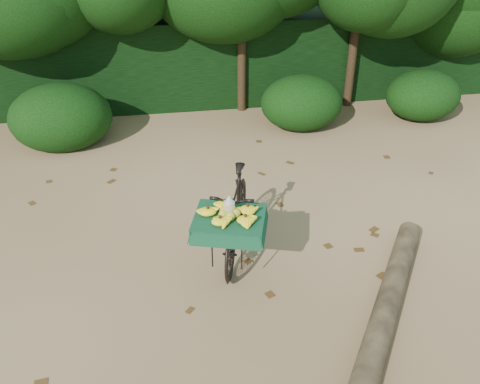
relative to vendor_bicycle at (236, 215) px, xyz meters
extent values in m
plane|color=tan|center=(0.36, -0.60, -0.57)|extent=(80.00, 80.00, 0.00)
imported|color=black|center=(0.01, 0.02, -0.02)|extent=(1.02, 1.91, 1.11)
cube|color=black|center=(-0.16, -0.55, 0.34)|extent=(0.52, 0.58, 0.03)
cube|color=#134A31|center=(-0.16, -0.55, 0.35)|extent=(0.95, 0.86, 0.01)
ellipsoid|color=#A6A228|center=(-0.09, -0.57, 0.41)|extent=(0.11, 0.08, 0.12)
ellipsoid|color=#A6A228|center=(-0.12, -0.50, 0.41)|extent=(0.11, 0.08, 0.12)
ellipsoid|color=#A6A228|center=(-0.21, -0.50, 0.41)|extent=(0.11, 0.08, 0.12)
ellipsoid|color=#A6A228|center=(-0.23, -0.57, 0.41)|extent=(0.11, 0.08, 0.12)
ellipsoid|color=#A6A228|center=(-0.16, -0.62, 0.41)|extent=(0.11, 0.08, 0.12)
cylinder|color=#EAE5C6|center=(-0.16, -0.54, 0.46)|extent=(0.13, 0.13, 0.17)
cylinder|color=brown|center=(1.29, -1.71, -0.43)|extent=(2.36, 3.32, 0.28)
cube|color=black|center=(0.36, 5.70, 0.33)|extent=(26.00, 1.80, 1.80)
camera|label=1|loc=(-0.80, -5.24, 3.60)|focal=38.00mm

